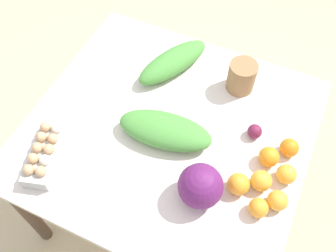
{
  "coord_description": "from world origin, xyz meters",
  "views": [
    {
      "loc": [
        -0.35,
        0.77,
        2.03
      ],
      "look_at": [
        0.0,
        0.0,
        0.75
      ],
      "focal_mm": 40.0,
      "sensor_mm": 36.0,
      "label": 1
    }
  ],
  "objects_px": {
    "cabbage_purple": "(200,186)",
    "orange_2": "(238,184)",
    "orange_4": "(258,208)",
    "egg_carton": "(45,152)",
    "greens_bunch_scallion": "(165,130)",
    "greens_bunch_dandelion": "(173,62)",
    "beet_root": "(255,131)",
    "orange_0": "(261,181)",
    "orange_5": "(289,148)",
    "orange_6": "(278,201)",
    "orange_3": "(269,157)",
    "orange_1": "(286,174)",
    "paper_bag": "(242,77)"
  },
  "relations": [
    {
      "from": "cabbage_purple",
      "to": "orange_2",
      "type": "relative_size",
      "value": 1.98
    },
    {
      "from": "orange_4",
      "to": "orange_2",
      "type": "bearing_deg",
      "value": -30.21
    },
    {
      "from": "egg_carton",
      "to": "greens_bunch_scallion",
      "type": "relative_size",
      "value": 0.78
    },
    {
      "from": "greens_bunch_scallion",
      "to": "greens_bunch_dandelion",
      "type": "distance_m",
      "value": 0.37
    },
    {
      "from": "egg_carton",
      "to": "greens_bunch_dandelion",
      "type": "relative_size",
      "value": 0.78
    },
    {
      "from": "beet_root",
      "to": "orange_0",
      "type": "xyz_separation_m",
      "value": [
        -0.09,
        0.2,
        0.01
      ]
    },
    {
      "from": "cabbage_purple",
      "to": "orange_5",
      "type": "relative_size",
      "value": 2.22
    },
    {
      "from": "greens_bunch_dandelion",
      "to": "orange_6",
      "type": "height_order",
      "value": "greens_bunch_dandelion"
    },
    {
      "from": "egg_carton",
      "to": "orange_3",
      "type": "xyz_separation_m",
      "value": [
        -0.79,
        -0.34,
        -0.0
      ]
    },
    {
      "from": "greens_bunch_dandelion",
      "to": "orange_2",
      "type": "height_order",
      "value": "greens_bunch_dandelion"
    },
    {
      "from": "greens_bunch_dandelion",
      "to": "orange_1",
      "type": "bearing_deg",
      "value": 151.74
    },
    {
      "from": "orange_4",
      "to": "greens_bunch_scallion",
      "type": "bearing_deg",
      "value": -19.12
    },
    {
      "from": "greens_bunch_scallion",
      "to": "orange_2",
      "type": "bearing_deg",
      "value": 164.26
    },
    {
      "from": "orange_1",
      "to": "orange_6",
      "type": "height_order",
      "value": "same"
    },
    {
      "from": "beet_root",
      "to": "orange_0",
      "type": "height_order",
      "value": "orange_0"
    },
    {
      "from": "orange_2",
      "to": "greens_bunch_scallion",
      "type": "bearing_deg",
      "value": -15.74
    },
    {
      "from": "greens_bunch_scallion",
      "to": "orange_2",
      "type": "xyz_separation_m",
      "value": [
        -0.34,
        0.1,
        -0.01
      ]
    },
    {
      "from": "orange_1",
      "to": "orange_6",
      "type": "distance_m",
      "value": 0.11
    },
    {
      "from": "egg_carton",
      "to": "orange_2",
      "type": "height_order",
      "value": "egg_carton"
    },
    {
      "from": "beet_root",
      "to": "orange_1",
      "type": "height_order",
      "value": "orange_1"
    },
    {
      "from": "cabbage_purple",
      "to": "orange_5",
      "type": "bearing_deg",
      "value": -128.25
    },
    {
      "from": "orange_3",
      "to": "beet_root",
      "type": "bearing_deg",
      "value": -48.45
    },
    {
      "from": "cabbage_purple",
      "to": "orange_4",
      "type": "relative_size",
      "value": 2.3
    },
    {
      "from": "orange_2",
      "to": "orange_5",
      "type": "bearing_deg",
      "value": -119.2
    },
    {
      "from": "orange_1",
      "to": "orange_4",
      "type": "distance_m",
      "value": 0.18
    },
    {
      "from": "greens_bunch_scallion",
      "to": "orange_4",
      "type": "bearing_deg",
      "value": 160.88
    },
    {
      "from": "beet_root",
      "to": "orange_4",
      "type": "xyz_separation_m",
      "value": [
        -0.11,
        0.31,
        0.01
      ]
    },
    {
      "from": "egg_carton",
      "to": "orange_0",
      "type": "distance_m",
      "value": 0.83
    },
    {
      "from": "orange_2",
      "to": "orange_6",
      "type": "height_order",
      "value": "orange_2"
    },
    {
      "from": "orange_0",
      "to": "orange_5",
      "type": "bearing_deg",
      "value": -107.66
    },
    {
      "from": "orange_5",
      "to": "greens_bunch_dandelion",
      "type": "bearing_deg",
      "value": -19.75
    },
    {
      "from": "egg_carton",
      "to": "beet_root",
      "type": "bearing_deg",
      "value": 105.39
    },
    {
      "from": "orange_1",
      "to": "greens_bunch_dandelion",
      "type": "bearing_deg",
      "value": -28.26
    },
    {
      "from": "beet_root",
      "to": "orange_0",
      "type": "distance_m",
      "value": 0.22
    },
    {
      "from": "greens_bunch_dandelion",
      "to": "orange_5",
      "type": "xyz_separation_m",
      "value": [
        -0.6,
        0.21,
        -0.01
      ]
    },
    {
      "from": "greens_bunch_dandelion",
      "to": "orange_1",
      "type": "distance_m",
      "value": 0.7
    },
    {
      "from": "paper_bag",
      "to": "orange_2",
      "type": "distance_m",
      "value": 0.5
    },
    {
      "from": "orange_4",
      "to": "cabbage_purple",
      "type": "bearing_deg",
      "value": 7.67
    },
    {
      "from": "egg_carton",
      "to": "paper_bag",
      "type": "bearing_deg",
      "value": 122.63
    },
    {
      "from": "greens_bunch_dandelion",
      "to": "greens_bunch_scallion",
      "type": "bearing_deg",
      "value": 109.51
    },
    {
      "from": "paper_bag",
      "to": "orange_6",
      "type": "height_order",
      "value": "paper_bag"
    },
    {
      "from": "greens_bunch_dandelion",
      "to": "orange_0",
      "type": "distance_m",
      "value": 0.67
    },
    {
      "from": "greens_bunch_scallion",
      "to": "orange_1",
      "type": "xyz_separation_m",
      "value": [
        -0.49,
        -0.02,
        -0.01
      ]
    },
    {
      "from": "paper_bag",
      "to": "cabbage_purple",
      "type": "bearing_deg",
      "value": 93.35
    },
    {
      "from": "egg_carton",
      "to": "orange_5",
      "type": "relative_size",
      "value": 3.99
    },
    {
      "from": "egg_carton",
      "to": "orange_6",
      "type": "relative_size",
      "value": 3.96
    },
    {
      "from": "orange_1",
      "to": "orange_2",
      "type": "distance_m",
      "value": 0.19
    },
    {
      "from": "orange_6",
      "to": "orange_5",
      "type": "bearing_deg",
      "value": -85.39
    },
    {
      "from": "orange_4",
      "to": "orange_5",
      "type": "xyz_separation_m",
      "value": [
        -0.04,
        -0.29,
        0.0
      ]
    },
    {
      "from": "greens_bunch_dandelion",
      "to": "orange_3",
      "type": "height_order",
      "value": "greens_bunch_dandelion"
    }
  ]
}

